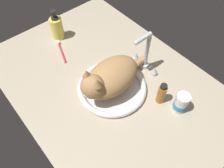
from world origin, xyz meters
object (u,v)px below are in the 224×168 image
object	(u,v)px
sink_basin	(112,87)
faucet	(145,55)
amber_bottle	(162,94)
toothbrush	(61,51)
soap_pump_bottle	(57,28)
cat	(109,79)
pill_bottle	(181,103)

from	to	relation	value
sink_basin	faucet	bearing A→B (deg)	90.00
amber_bottle	toothbrush	world-z (taller)	amber_bottle
faucet	soap_pump_bottle	bearing A→B (deg)	-156.91
amber_bottle	soap_pump_bottle	world-z (taller)	soap_pump_bottle
sink_basin	soap_pump_bottle	xyz separation A→B (cm)	(-47.62, 0.63, 5.38)
sink_basin	faucet	size ratio (longest dim) A/B	1.43
cat	soap_pump_bottle	distance (cm)	47.96
cat	toothbrush	bearing A→B (deg)	-175.58
cat	soap_pump_bottle	xyz separation A→B (cm)	(-47.76, 2.72, -3.38)
faucet	amber_bottle	size ratio (longest dim) A/B	1.94
sink_basin	soap_pump_bottle	distance (cm)	47.93
cat	pill_bottle	bearing A→B (deg)	32.91
sink_basin	cat	world-z (taller)	cat
cat	soap_pump_bottle	bearing A→B (deg)	176.74
sink_basin	cat	bearing A→B (deg)	-86.10
soap_pump_bottle	pill_bottle	bearing A→B (deg)	11.30
soap_pump_bottle	toothbrush	world-z (taller)	soap_pump_bottle
sink_basin	amber_bottle	world-z (taller)	amber_bottle
toothbrush	soap_pump_bottle	bearing A→B (deg)	153.30
soap_pump_bottle	cat	bearing A→B (deg)	-3.26
amber_bottle	pill_bottle	size ratio (longest dim) A/B	1.16
pill_bottle	toothbrush	bearing A→B (deg)	-162.21
amber_bottle	toothbrush	size ratio (longest dim) A/B	0.71
cat	amber_bottle	distance (cm)	24.28
sink_basin	cat	xyz separation A→B (cm)	(0.14, -2.09, 8.76)
soap_pump_bottle	toothbrush	bearing A→B (deg)	-26.70
sink_basin	cat	size ratio (longest dim) A/B	0.83
pill_bottle	faucet	bearing A→B (deg)	169.17
faucet	amber_bottle	distance (cm)	21.13
sink_basin	pill_bottle	size ratio (longest dim) A/B	3.22
cat	soap_pump_bottle	world-z (taller)	cat
sink_basin	soap_pump_bottle	size ratio (longest dim) A/B	1.89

